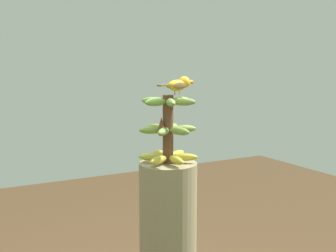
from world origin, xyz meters
The scene contains 2 objects.
banana_bunch centered at (0.00, 0.00, 1.26)m, with size 0.26×0.25×0.29m.
perched_bird centered at (0.02, 0.05, 1.45)m, with size 0.08×0.20×0.08m.
Camera 1 is at (1.58, -0.86, 1.52)m, focal length 45.32 mm.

